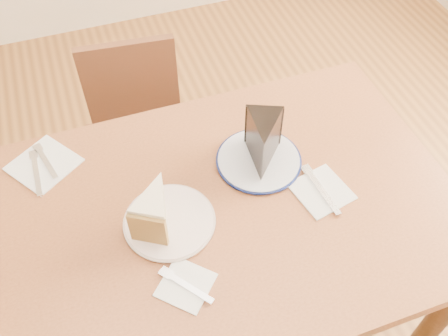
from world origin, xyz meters
TOP-DOWN VIEW (x-y plane):
  - ground at (0.00, 0.00)m, footprint 4.00×4.00m
  - table at (0.00, 0.00)m, footprint 1.20×0.80m
  - chair_far at (-0.10, 0.57)m, footprint 0.43×0.43m
  - plate_cream at (-0.13, 0.00)m, footprint 0.21×0.21m
  - plate_navy at (0.15, 0.11)m, footprint 0.22×0.22m
  - carrot_cake at (-0.16, 0.01)m, footprint 0.14×0.15m
  - chocolate_cake at (0.15, 0.10)m, footprint 0.14×0.16m
  - napkin_cream at (-0.14, -0.17)m, footprint 0.15×0.15m
  - napkin_navy at (0.26, -0.04)m, footprint 0.16×0.16m
  - napkin_spare at (-0.40, 0.29)m, footprint 0.21×0.21m
  - fork_cream at (-0.14, -0.18)m, footprint 0.10×0.12m
  - knife_navy at (0.26, -0.04)m, footprint 0.03×0.17m
  - fork_spare at (-0.39, 0.30)m, footprint 0.05×0.14m
  - knife_spare at (-0.42, 0.26)m, footprint 0.02×0.16m

SIDE VIEW (x-z plane):
  - ground at x=0.00m, z-range 0.00..0.00m
  - chair_far at x=-0.10m, z-range 0.04..0.83m
  - table at x=0.00m, z-range 0.28..1.03m
  - napkin_cream at x=-0.14m, z-range 0.75..0.75m
  - napkin_navy at x=0.26m, z-range 0.75..0.75m
  - napkin_spare at x=-0.40m, z-range 0.75..0.75m
  - plate_cream at x=-0.13m, z-range 0.75..0.76m
  - plate_navy at x=0.15m, z-range 0.75..0.76m
  - fork_cream at x=-0.14m, z-range 0.75..0.76m
  - knife_navy at x=0.26m, z-range 0.75..0.76m
  - fork_spare at x=-0.39m, z-range 0.75..0.76m
  - knife_spare at x=-0.42m, z-range 0.75..0.76m
  - carrot_cake at x=-0.16m, z-range 0.76..0.86m
  - chocolate_cake at x=0.15m, z-range 0.76..0.89m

